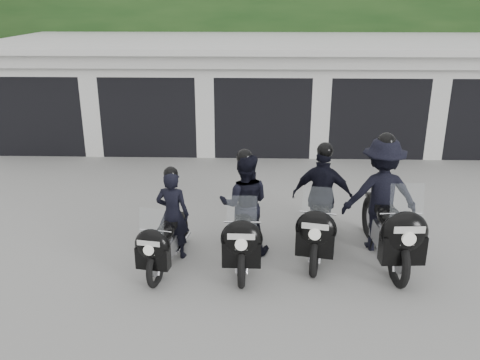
{
  "coord_description": "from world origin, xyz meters",
  "views": [
    {
      "loc": [
        -0.19,
        -7.97,
        4.22
      ],
      "look_at": [
        -0.46,
        0.75,
        1.05
      ],
      "focal_mm": 38.0,
      "sensor_mm": 36.0,
      "label": 1
    }
  ],
  "objects_px": {
    "police_bike_a": "(168,227)",
    "police_bike_d": "(384,203)",
    "police_bike_b": "(244,213)",
    "police_bike_c": "(321,205)"
  },
  "relations": [
    {
      "from": "police_bike_a",
      "to": "police_bike_d",
      "type": "xyz_separation_m",
      "value": [
        3.6,
        0.5,
        0.26
      ]
    },
    {
      "from": "police_bike_c",
      "to": "police_bike_d",
      "type": "distance_m",
      "value": 1.04
    },
    {
      "from": "police_bike_a",
      "to": "police_bike_c",
      "type": "bearing_deg",
      "value": 23.51
    },
    {
      "from": "police_bike_b",
      "to": "police_bike_d",
      "type": "relative_size",
      "value": 0.89
    },
    {
      "from": "police_bike_c",
      "to": "police_bike_b",
      "type": "bearing_deg",
      "value": -153.24
    },
    {
      "from": "police_bike_a",
      "to": "police_bike_b",
      "type": "xyz_separation_m",
      "value": [
        1.24,
        0.28,
        0.15
      ]
    },
    {
      "from": "police_bike_b",
      "to": "police_bike_d",
      "type": "xyz_separation_m",
      "value": [
        2.36,
        0.22,
        0.11
      ]
    },
    {
      "from": "police_bike_b",
      "to": "police_bike_d",
      "type": "bearing_deg",
      "value": 6.21
    },
    {
      "from": "police_bike_a",
      "to": "police_bike_b",
      "type": "height_order",
      "value": "police_bike_b"
    },
    {
      "from": "police_bike_b",
      "to": "police_bike_c",
      "type": "bearing_deg",
      "value": 15.87
    }
  ]
}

